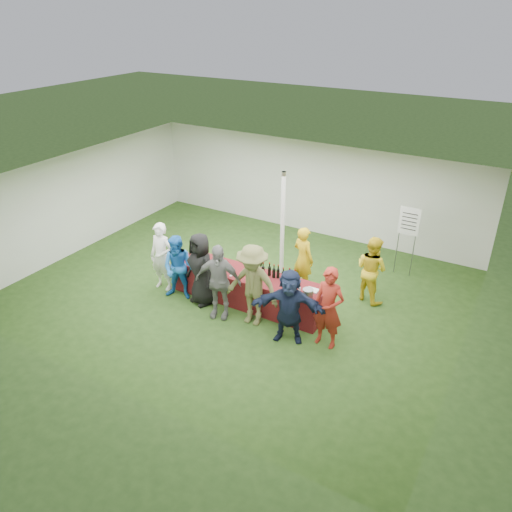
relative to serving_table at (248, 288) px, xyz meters
The scene contains 18 objects.
ground 0.68m from the serving_table, 142.87° to the left, with size 60.00×60.00×0.00m, color #284719.
tent 1.82m from the serving_table, 88.18° to the left, with size 10.00×10.00×10.00m.
serving_table is the anchor object (origin of this frame).
wine_bottles 0.86m from the serving_table, 12.24° to the left, with size 0.82×0.14×0.32m.
wine_glasses 0.73m from the serving_table, 152.31° to the right, with size 2.77×0.13×0.16m.
water_bottle 0.49m from the serving_table, 82.46° to the left, with size 0.07×0.07×0.23m.
bar_towel 1.59m from the serving_table, ahead, with size 0.25×0.18×0.03m, color white.
dump_bucket 1.64m from the serving_table, ahead, with size 0.22×0.22×0.18m, color slate.
wine_list_sign 4.20m from the serving_table, 49.07° to the left, with size 0.50×0.03×1.80m.
staff_pourer 1.48m from the serving_table, 55.76° to the left, with size 0.59×0.39×1.61m, color gold.
staff_back 2.81m from the serving_table, 33.01° to the left, with size 0.77×0.60×1.58m, color yellow.
customer_0 2.20m from the serving_table, 168.16° to the right, with size 0.61×0.40×1.67m, color white.
customer_1 1.65m from the serving_table, 158.16° to the right, with size 0.75×0.59×1.55m, color blue.
customer_2 1.16m from the serving_table, 151.50° to the right, with size 0.83×0.54×1.71m, color black.
customer_3 0.95m from the serving_table, 110.32° to the right, with size 1.01×0.42×1.72m, color slate.
customer_4 0.96m from the serving_table, 52.85° to the right, with size 1.18×0.68×1.83m, color brown.
customer_5 1.67m from the serving_table, 29.10° to the right, with size 1.48×0.47×1.59m, color #17203B.
customer_6 2.27m from the serving_table, 14.45° to the right, with size 0.63×0.41×1.72m, color maroon.
Camera 1 is at (5.46, -8.67, 6.20)m, focal length 35.00 mm.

